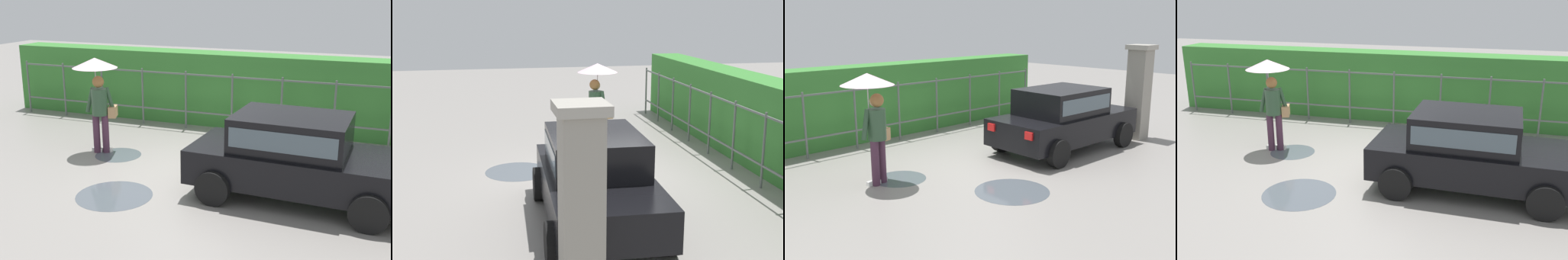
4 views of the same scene
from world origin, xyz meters
TOP-DOWN VIEW (x-y plane):
  - ground_plane at (0.00, 0.00)m, footprint 40.00×40.00m
  - car at (2.10, -0.48)m, footprint 3.79×1.97m
  - pedestrian at (-2.40, 0.53)m, footprint 0.97×0.97m
  - fence_section at (-0.74, 3.01)m, footprint 11.21×0.05m
  - hedge_row at (-0.74, 3.79)m, footprint 12.16×0.90m
  - puddle_near at (-0.86, -1.54)m, footprint 1.36×1.36m
  - puddle_far at (-1.91, 0.44)m, footprint 1.01×1.01m

SIDE VIEW (x-z plane):
  - ground_plane at x=0.00m, z-range 0.00..0.00m
  - puddle_near at x=-0.86m, z-range 0.00..0.00m
  - puddle_far at x=-1.91m, z-range 0.00..0.00m
  - car at x=2.10m, z-range 0.06..1.54m
  - fence_section at x=-0.74m, z-range 0.08..1.58m
  - hedge_row at x=-0.74m, z-range 0.00..1.90m
  - pedestrian at x=-2.40m, z-range 0.50..2.60m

